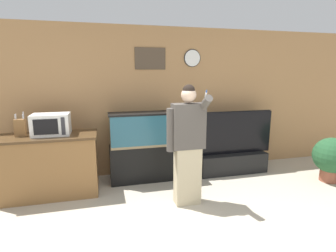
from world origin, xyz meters
name	(u,v)px	position (x,y,z in m)	size (l,w,h in m)	color
wall_back_paneled	(153,102)	(0.00, 2.83, 1.30)	(10.00, 0.08, 2.60)	#A87A4C
counter_island	(50,165)	(-1.69, 2.22, 0.46)	(1.40, 0.62, 0.92)	brown
microwave	(51,124)	(-1.63, 2.24, 1.08)	(0.52, 0.35, 0.31)	white
knife_block	(20,127)	(-2.04, 2.26, 1.05)	(0.14, 0.09, 0.35)	brown
aquarium_on_stand	(144,147)	(-0.24, 2.44, 0.59)	(1.16, 0.38, 1.17)	black
tv_on_stand	(232,155)	(1.38, 2.40, 0.33)	(1.53, 0.40, 1.14)	black
person_standing	(187,144)	(0.20, 1.47, 0.87)	(0.53, 0.40, 1.67)	#BCAD89
potted_plant	(332,157)	(2.80, 1.61, 0.43)	(0.60, 0.60, 0.75)	brown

